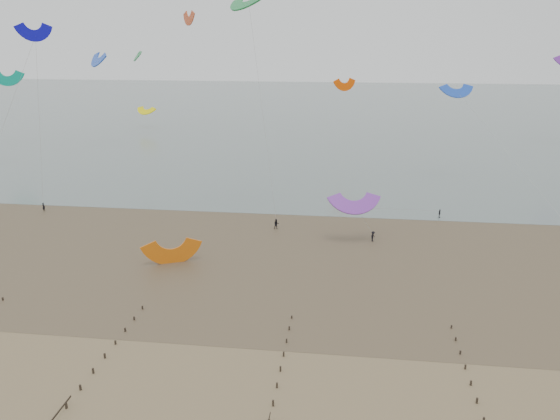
# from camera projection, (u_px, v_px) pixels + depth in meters

# --- Properties ---
(ground) EXTENTS (500.00, 500.00, 0.00)m
(ground) POSITION_uv_depth(u_px,v_px,m) (237.00, 377.00, 52.37)
(ground) COLOR brown
(ground) RESTS_ON ground
(sea_and_shore) EXTENTS (500.00, 665.00, 0.03)m
(sea_and_shore) POSITION_uv_depth(u_px,v_px,m) (255.00, 245.00, 85.35)
(sea_and_shore) COLOR #475654
(sea_and_shore) RESTS_ON ground
(kitesurfer_lead) EXTENTS (0.67, 0.51, 1.63)m
(kitesurfer_lead) POSITION_uv_depth(u_px,v_px,m) (44.00, 207.00, 101.66)
(kitesurfer_lead) COLOR black
(kitesurfer_lead) RESTS_ON ground
(kitesurfers) EXTENTS (144.88, 20.47, 1.84)m
(kitesurfers) POSITION_uv_depth(u_px,v_px,m) (451.00, 221.00, 93.92)
(kitesurfers) COLOR black
(kitesurfers) RESTS_ON ground
(grounded_kite) EXTENTS (8.84, 8.04, 3.95)m
(grounded_kite) POSITION_uv_depth(u_px,v_px,m) (173.00, 263.00, 78.67)
(grounded_kite) COLOR #D8610D
(grounded_kite) RESTS_ON ground
(kites_airborne) EXTENTS (247.32, 120.65, 43.55)m
(kites_airborne) POSITION_uv_depth(u_px,v_px,m) (227.00, 75.00, 136.88)
(kites_airborne) COLOR blue
(kites_airborne) RESTS_ON ground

